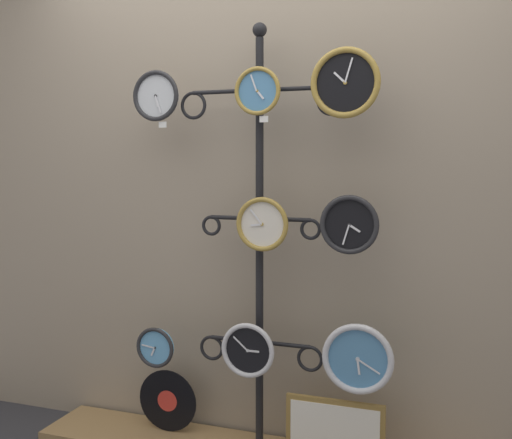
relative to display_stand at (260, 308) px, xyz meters
The scene contains 14 objects.
shop_wall 0.69m from the display_stand, 90.00° to the left, with size 4.40×0.04×2.80m.
display_stand is the anchor object (origin of this frame).
clock_top_left 1.11m from the display_stand, behind, with size 0.24×0.04×0.24m.
clock_top_center 1.00m from the display_stand, 77.36° to the right, with size 0.22×0.04×0.22m.
clock_top_right 1.10m from the display_stand, 13.69° to the right, with size 0.30×0.04×0.30m.
clock_middle_center 0.42m from the display_stand, 62.18° to the right, with size 0.25×0.04×0.25m.
clock_middle_right 0.61m from the display_stand, 10.01° to the right, with size 0.26×0.04×0.26m.
clock_bottom_left 0.55m from the display_stand, 167.49° to the right, with size 0.20×0.04×0.20m.
clock_bottom_center 0.21m from the display_stand, 98.50° to the right, with size 0.26×0.04×0.26m.
clock_bottom_right 0.52m from the display_stand, 13.77° to the right, with size 0.31×0.04×0.31m.
vinyl_record 0.71m from the display_stand, behind, with size 0.32×0.01×0.32m.
picture_frame 0.65m from the display_stand, 14.71° to the right, with size 0.44×0.02×0.32m.
price_tag_upper 0.98m from the display_stand, behind, with size 0.04×0.00×0.03m.
price_tag_mid 0.88m from the display_stand, 58.66° to the right, with size 0.04×0.00×0.03m.
Camera 1 is at (0.90, -2.21, 1.41)m, focal length 42.00 mm.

